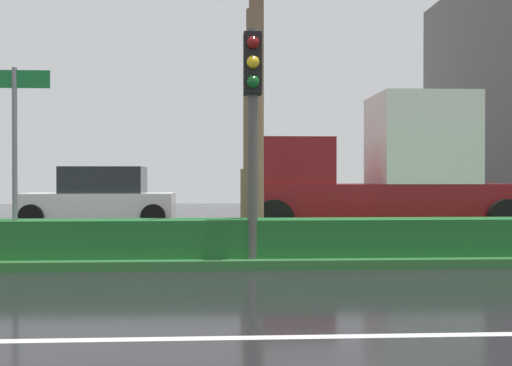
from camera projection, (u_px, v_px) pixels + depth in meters
ground_plane at (21, 253)px, 12.41m from camera, size 90.00×42.00×0.10m
median_strip at (3, 252)px, 11.41m from camera, size 85.50×4.00×0.15m
traffic_signal_median_right at (253, 100)px, 9.91m from camera, size 0.28×0.43×3.60m
street_name_sign at (15, 136)px, 9.96m from camera, size 1.10×0.08×3.00m
car_in_traffic_second at (100, 198)px, 18.26m from camera, size 4.30×2.02×1.72m
box_truck_lead at (381, 172)px, 15.72m from camera, size 6.40×2.64×3.46m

